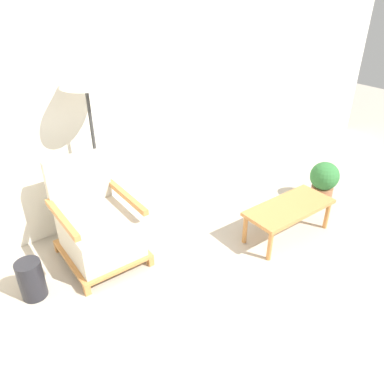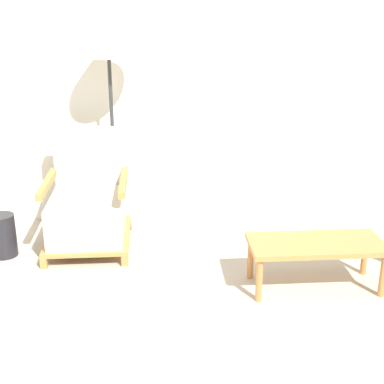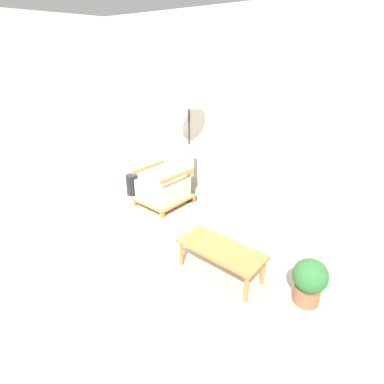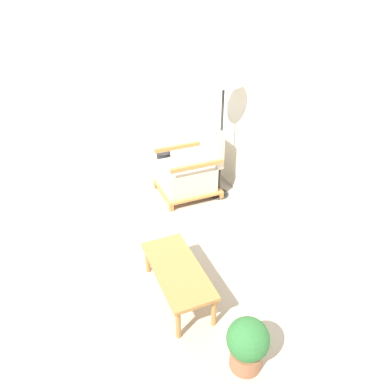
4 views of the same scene
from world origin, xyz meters
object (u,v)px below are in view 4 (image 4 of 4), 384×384
object	(u,v)px
floor_lamp	(224,76)
vase	(164,163)
armchair	(190,172)
potted_plant	(247,344)
coffee_table	(178,272)

from	to	relation	value
floor_lamp	vase	bearing A→B (deg)	-151.18
armchair	floor_lamp	world-z (taller)	floor_lamp
armchair	potted_plant	size ratio (longest dim) A/B	1.96
armchair	floor_lamp	bearing A→B (deg)	58.58
floor_lamp	potted_plant	world-z (taller)	floor_lamp
floor_lamp	coffee_table	xyz separation A→B (m)	(1.42, -1.13, -1.26)
potted_plant	vase	bearing A→B (deg)	171.94
potted_plant	floor_lamp	bearing A→B (deg)	158.24
vase	armchair	bearing A→B (deg)	11.93
armchair	coffee_table	size ratio (longest dim) A/B	1.00
armchair	potted_plant	distance (m)	2.54
coffee_table	vase	bearing A→B (deg)	163.74
coffee_table	potted_plant	world-z (taller)	potted_plant
coffee_table	floor_lamp	bearing A→B (deg)	141.56
vase	coffee_table	bearing A→B (deg)	-16.26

